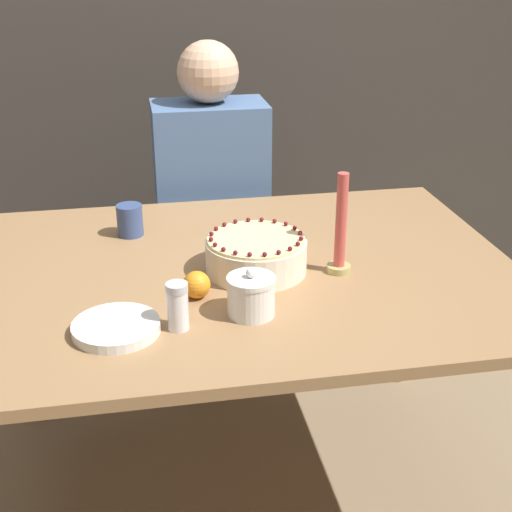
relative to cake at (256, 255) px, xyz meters
The scene contains 11 objects.
ground_plane 0.80m from the cake, 125.64° to the left, with size 12.00×12.00×0.00m, color #8C7556.
wall_behind 1.51m from the cake, 90.76° to the left, with size 8.00×0.05×2.60m.
dining_table 0.15m from the cake, 125.64° to the left, with size 1.45×1.08×0.76m.
cake is the anchor object (origin of this frame).
sugar_bowl 0.24m from the cake, 103.19° to the right, with size 0.11×0.11×0.12m.
sugar_shaker 0.35m from the cake, 130.56° to the right, with size 0.05×0.05×0.11m.
plate_stack 0.45m from the cake, 144.90° to the right, with size 0.20×0.20×0.02m.
candle 0.23m from the cake, 11.16° to the right, with size 0.06×0.06×0.27m.
cup 0.45m from the cake, 135.91° to the left, with size 0.08×0.08×0.09m.
orange_fruit_0 0.21m from the cake, 144.43° to the right, with size 0.07×0.07×0.07m.
person_man_blue_shirt 0.81m from the cake, 91.84° to the left, with size 0.40×0.34×1.25m.
Camera 1 is at (-0.29, -1.71, 1.57)m, focal length 50.00 mm.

